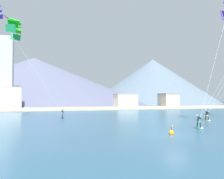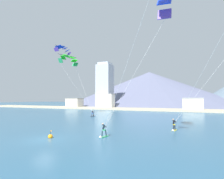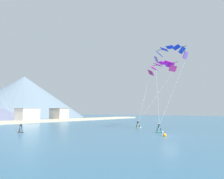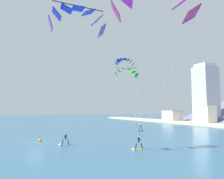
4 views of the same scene
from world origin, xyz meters
The scene contains 10 objects.
ground_plane centered at (0.00, 0.00, 0.00)m, with size 400.00×400.00×0.00m, color #2D5B7A.
kitesurfer_near_lead centered at (13.15, 11.53, 0.56)m, with size 0.71×1.78×1.81m.
kitesurfer_near_trail centered at (-7.97, 25.06, 0.52)m, with size 0.59×1.76×1.75m.
kitesurfer_mid_center centered at (5.57, 3.60, 0.52)m, with size 0.71×1.78×1.75m.
parafoil_kite_near_lead centered at (21.52, 8.68, 15.51)m, with size 10.34×8.41×15.39m.
parafoil_kite_mid_center centered at (12.62, 3.50, 16.53)m, with size 7.84×7.11×16.46m.
race_marker_buoy centered at (0.02, 0.78, 0.16)m, with size 0.56×0.56×1.02m.
shore_building_harbour_front centered at (35.31, 60.57, 2.68)m, with size 5.74×6.70×5.34m.
shore_building_quay_west centered at (16.85, 57.24, 2.52)m, with size 7.27×5.41×5.02m.
mountain_peak_west_ridge centered at (60.99, 122.59, 14.24)m, with size 83.73×83.73×28.48m.
Camera 3 is at (-32.75, -10.72, 3.69)m, focal length 35.00 mm.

